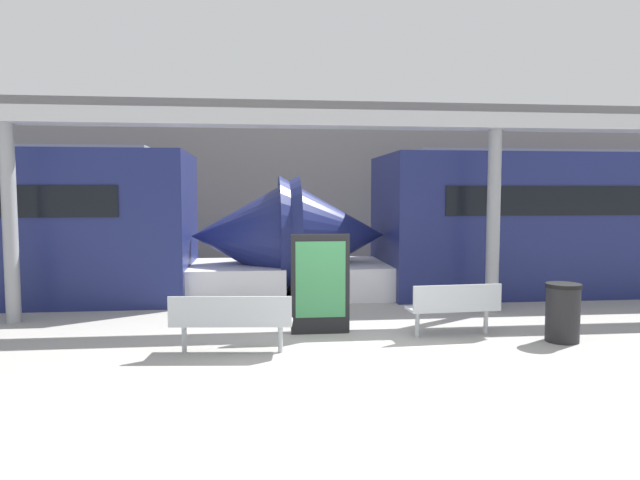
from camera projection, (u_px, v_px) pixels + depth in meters
ground_plane at (366, 363)px, 7.52m from camera, size 60.00×60.00×0.00m
station_wall at (304, 185)px, 17.08m from camera, size 56.00×0.20×5.00m
train_left at (599, 225)px, 13.36m from camera, size 14.87×2.93×3.20m
bench_near at (454, 305)px, 8.89m from camera, size 1.46×0.53×0.83m
bench_far at (231, 319)px, 7.90m from camera, size 1.72×0.61×0.83m
trash_bin at (563, 312)px, 8.58m from camera, size 0.52×0.52×0.88m
poster_board at (320, 284)px, 9.03m from camera, size 0.93×0.07×1.59m
support_column_near at (493, 222)px, 10.69m from camera, size 0.25×0.25×3.42m
support_column_far at (10, 224)px, 9.76m from camera, size 0.25×0.25×3.42m
canopy_beam at (496, 122)px, 10.55m from camera, size 28.00×0.60×0.28m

